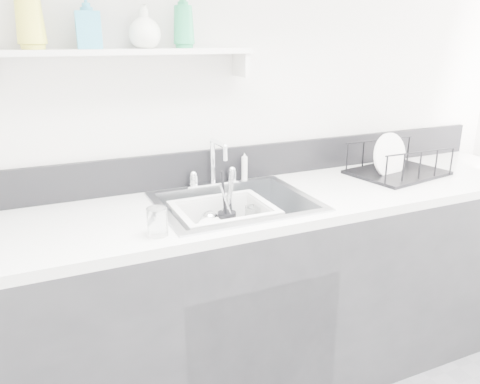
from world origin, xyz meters
name	(u,v)px	position (x,y,z in m)	size (l,w,h in m)	color
counter_run	(235,299)	(0.00, 1.19, 0.46)	(3.20, 0.62, 0.92)	#262629
backsplash	(209,167)	(0.00, 1.49, 1.00)	(3.20, 0.02, 0.16)	black
sink	(235,222)	(0.00, 1.19, 0.83)	(0.64, 0.52, 0.20)	silver
faucet	(214,173)	(0.00, 1.44, 0.98)	(0.26, 0.18, 0.23)	silver
side_sprayer	(244,167)	(0.16, 1.44, 0.99)	(0.03, 0.03, 0.14)	white
wall_shelf	(129,54)	(-0.35, 1.42, 1.51)	(1.00, 0.16, 0.12)	silver
wash_tub	(224,224)	(-0.05, 1.20, 0.83)	(0.40, 0.32, 0.15)	white
plate_stack	(221,238)	(-0.08, 1.14, 0.79)	(0.23, 0.22, 0.09)	white
utensil_cup	(227,221)	(-0.02, 1.23, 0.83)	(0.08, 0.08, 0.27)	black
ladle	(225,228)	(-0.05, 1.19, 0.81)	(0.31, 0.11, 0.09)	silver
tumbler_in_tub	(253,218)	(0.10, 1.22, 0.82)	(0.07, 0.07, 0.11)	white
tumbler_counter	(157,222)	(-0.38, 0.99, 0.97)	(0.07, 0.07, 0.10)	white
dish_rack	(398,159)	(0.91, 1.25, 1.00)	(0.45, 0.34, 0.16)	black
bowl_small	(260,237)	(0.08, 1.11, 0.78)	(0.11, 0.11, 0.03)	white
soap_bottle_a	(28,10)	(-0.69, 1.40, 1.66)	(0.10, 0.10, 0.27)	#E2DF47
soap_bottle_b	(88,21)	(-0.50, 1.40, 1.63)	(0.09, 0.09, 0.20)	#3999B9
soap_bottle_c	(144,27)	(-0.28, 1.41, 1.61)	(0.13, 0.13, 0.16)	white
soap_bottle_d	(183,19)	(-0.13, 1.41, 1.64)	(0.09, 0.09, 0.22)	#23955B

